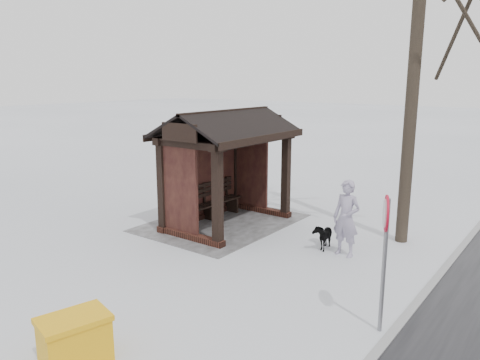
% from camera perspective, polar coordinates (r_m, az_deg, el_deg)
% --- Properties ---
extents(ground, '(120.00, 120.00, 0.00)m').
position_cam_1_polar(ground, '(12.74, -1.51, -5.42)').
color(ground, silver).
rests_on(ground, ground).
extents(kerb, '(120.00, 0.15, 0.06)m').
position_cam_1_polar(kerb, '(10.46, 23.28, -10.45)').
color(kerb, gray).
rests_on(kerb, ground).
extents(trampled_patch, '(4.20, 3.20, 0.02)m').
position_cam_1_polar(trampled_patch, '(12.85, -2.22, -5.22)').
color(trampled_patch, gray).
rests_on(trampled_patch, ground).
extents(bus_shelter, '(3.60, 2.40, 3.09)m').
position_cam_1_polar(bus_shelter, '(12.35, -2.15, 4.33)').
color(bus_shelter, '#3B1D15').
rests_on(bus_shelter, ground).
extents(pedestrian, '(0.48, 0.67, 1.72)m').
position_cam_1_polar(pedestrian, '(10.59, 12.83, -4.57)').
color(pedestrian, '#A298B2').
rests_on(pedestrian, ground).
extents(dog, '(0.78, 0.47, 0.62)m').
position_cam_1_polar(dog, '(11.09, 10.07, -6.67)').
color(dog, black).
rests_on(dog, ground).
extents(grit_bin, '(1.05, 0.84, 0.71)m').
position_cam_1_polar(grit_bin, '(7.15, -19.48, -17.91)').
color(grit_bin, '#E9A40D').
rests_on(grit_bin, ground).
extents(road_sign, '(0.52, 0.26, 2.19)m').
position_cam_1_polar(road_sign, '(7.38, 17.27, -6.29)').
color(road_sign, gray).
rests_on(road_sign, ground).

